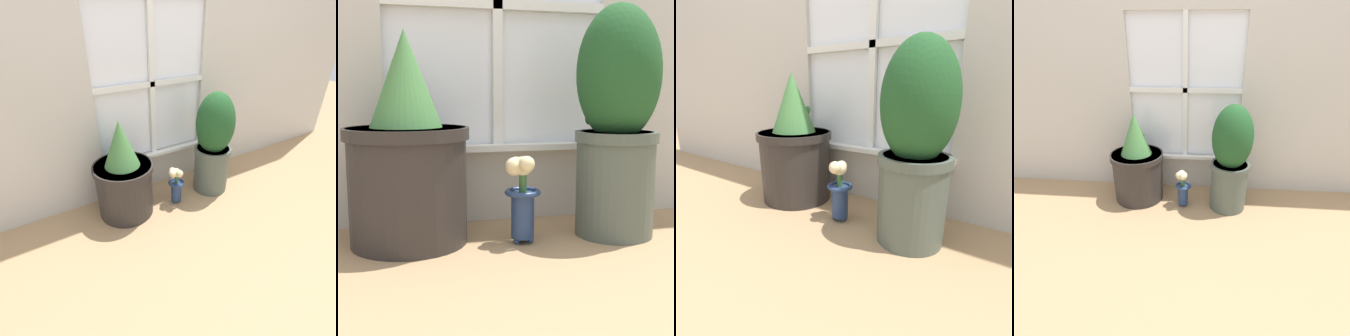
{
  "view_description": "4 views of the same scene",
  "coord_description": "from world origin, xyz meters",
  "views": [
    {
      "loc": [
        -0.85,
        -1.17,
        1.26
      ],
      "look_at": [
        -0.04,
        0.21,
        0.3
      ],
      "focal_mm": 28.0,
      "sensor_mm": 36.0,
      "label": 1
    },
    {
      "loc": [
        -0.39,
        -1.27,
        0.49
      ],
      "look_at": [
        -0.03,
        0.24,
        0.25
      ],
      "focal_mm": 50.0,
      "sensor_mm": 36.0,
      "label": 2
    },
    {
      "loc": [
        0.67,
        -0.76,
        0.6
      ],
      "look_at": [
        0.03,
        0.19,
        0.26
      ],
      "focal_mm": 28.0,
      "sensor_mm": 36.0,
      "label": 3
    },
    {
      "loc": [
        0.16,
        -1.53,
        1.17
      ],
      "look_at": [
        0.0,
        0.22,
        0.3
      ],
      "focal_mm": 28.0,
      "sensor_mm": 36.0,
      "label": 4
    }
  ],
  "objects": [
    {
      "name": "flower_vase",
      "position": [
        0.01,
        0.18,
        0.17
      ],
      "size": [
        0.12,
        0.12,
        0.3
      ],
      "color": "navy",
      "rests_on": "ground_plane"
    },
    {
      "name": "potted_plant_right",
      "position": [
        0.35,
        0.2,
        0.4
      ],
      "size": [
        0.28,
        0.28,
        0.79
      ],
      "color": "#4C564C",
      "rests_on": "ground_plane"
    },
    {
      "name": "potted_plant_left",
      "position": [
        -0.35,
        0.27,
        0.28
      ],
      "size": [
        0.41,
        0.41,
        0.69
      ],
      "color": "#2D2826",
      "rests_on": "ground_plane"
    },
    {
      "name": "ground_plane",
      "position": [
        0.0,
        0.0,
        0.0
      ],
      "size": [
        10.0,
        10.0,
        0.0
      ],
      "primitive_type": "plane",
      "color": "tan"
    }
  ]
}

